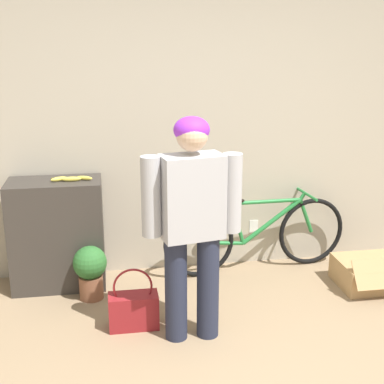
% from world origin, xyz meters
% --- Properties ---
extents(wall_back, '(8.00, 0.07, 2.60)m').
position_xyz_m(wall_back, '(0.00, 2.25, 1.30)').
color(wall_back, '#B7AD99').
rests_on(wall_back, ground_plane).
extents(side_shelf, '(0.76, 0.40, 0.92)m').
position_xyz_m(side_shelf, '(-1.20, 2.01, 0.46)').
color(side_shelf, '#38332D').
rests_on(side_shelf, ground_plane).
extents(person, '(0.67, 0.30, 1.56)m').
position_xyz_m(person, '(-0.22, 1.03, 0.90)').
color(person, '#23283D').
rests_on(person, ground_plane).
extents(bicycle, '(1.70, 0.46, 0.71)m').
position_xyz_m(bicycle, '(0.53, 2.04, 0.34)').
color(bicycle, black).
rests_on(bicycle, ground_plane).
extents(banana, '(0.34, 0.09, 0.04)m').
position_xyz_m(banana, '(-1.06, 1.98, 0.94)').
color(banana, '#EAD64C').
rests_on(banana, side_shelf).
extents(handbag, '(0.36, 0.17, 0.46)m').
position_xyz_m(handbag, '(-0.62, 1.21, 0.14)').
color(handbag, maroon).
rests_on(handbag, ground_plane).
extents(cardboard_box, '(0.51, 0.54, 0.31)m').
position_xyz_m(cardboard_box, '(1.39, 1.58, 0.11)').
color(cardboard_box, tan).
rests_on(cardboard_box, ground_plane).
extents(potted_plant, '(0.27, 0.27, 0.45)m').
position_xyz_m(potted_plant, '(-0.94, 1.72, 0.25)').
color(potted_plant, brown).
rests_on(potted_plant, ground_plane).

